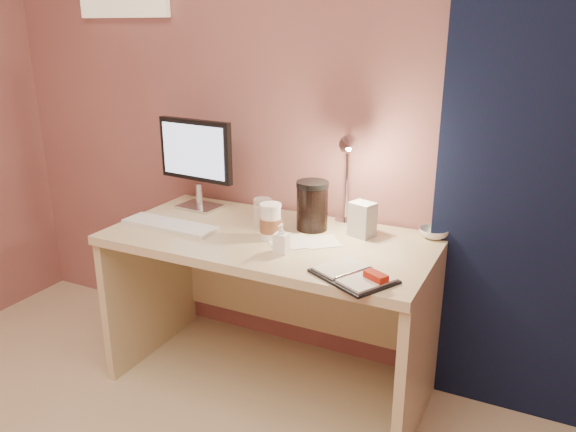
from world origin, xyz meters
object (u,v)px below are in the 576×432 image
at_px(monitor, 197,156).
at_px(keyboard, 170,225).
at_px(planner, 355,275).
at_px(bowl, 434,233).
at_px(clear_cup, 263,215).
at_px(dark_jar, 312,208).
at_px(desk, 278,277).
at_px(product_box, 362,219).
at_px(lotion_bottle, 281,238).
at_px(desk_lamp, 331,169).
at_px(coffee_cup, 271,222).

xyz_separation_m(monitor, keyboard, (0.04, -0.29, -0.25)).
distance_m(planner, bowl, 0.56).
bearing_deg(clear_cup, dark_jar, 29.12).
bearing_deg(desk, product_box, 15.14).
relative_size(desk, monitor, 3.19).
xyz_separation_m(bowl, dark_jar, (-0.51, -0.13, 0.08)).
bearing_deg(lotion_bottle, keyboard, 175.32).
height_order(monitor, planner, monitor).
xyz_separation_m(desk, lotion_bottle, (0.13, -0.22, 0.29)).
bearing_deg(product_box, bowl, 40.89).
relative_size(bowl, lotion_bottle, 1.06).
relative_size(product_box, desk_lamp, 0.35).
height_order(planner, lotion_bottle, lotion_bottle).
height_order(desk, lotion_bottle, lotion_bottle).
height_order(clear_cup, product_box, product_box).
height_order(planner, dark_jar, dark_jar).
bearing_deg(product_box, dark_jar, -157.96).
relative_size(planner, product_box, 2.28).
relative_size(planner, desk_lamp, 0.79).
height_order(desk, dark_jar, dark_jar).
relative_size(desk, coffee_cup, 9.26).
distance_m(clear_cup, product_box, 0.43).
xyz_separation_m(monitor, bowl, (1.13, 0.10, -0.24)).
distance_m(keyboard, planner, 0.94).
bearing_deg(monitor, bowl, 10.36).
xyz_separation_m(desk, dark_jar, (0.13, 0.08, 0.32)).
bearing_deg(monitor, keyboard, -76.60).
bearing_deg(product_box, keyboard, -142.94).
relative_size(monitor, product_box, 2.95).
xyz_separation_m(product_box, desk_lamp, (-0.16, 0.03, 0.19)).
xyz_separation_m(coffee_cup, product_box, (0.34, 0.19, 0.00)).
relative_size(monitor, clear_cup, 3.08).
height_order(monitor, lotion_bottle, monitor).
xyz_separation_m(lotion_bottle, product_box, (0.22, 0.32, 0.01)).
relative_size(monitor, dark_jar, 2.26).
distance_m(desk, product_box, 0.47).
bearing_deg(lotion_bottle, clear_cup, 133.75).
bearing_deg(bowl, desk_lamp, -168.65).
bearing_deg(lotion_bottle, desk_lamp, 79.58).
height_order(product_box, desk_lamp, desk_lamp).
distance_m(coffee_cup, desk_lamp, 0.35).
bearing_deg(keyboard, coffee_cup, 11.52).
height_order(keyboard, clear_cup, clear_cup).
distance_m(bowl, dark_jar, 0.53).
bearing_deg(dark_jar, lotion_bottle, -89.55).
bearing_deg(desk_lamp, dark_jar, -168.09).
xyz_separation_m(desk, planner, (0.47, -0.32, 0.24)).
distance_m(bowl, desk_lamp, 0.52).
height_order(monitor, product_box, monitor).
distance_m(keyboard, product_box, 0.85).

